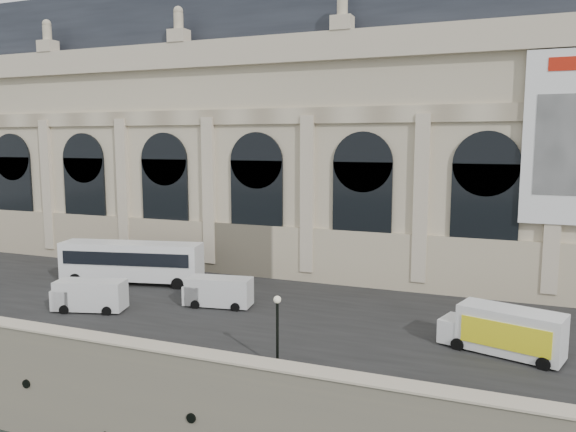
{
  "coord_description": "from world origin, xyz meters",
  "views": [
    {
      "loc": [
        17.71,
        -25.25,
        18.82
      ],
      "look_at": [
        -0.94,
        22.0,
        11.98
      ],
      "focal_mm": 35.0,
      "sensor_mm": 36.0,
      "label": 1
    }
  ],
  "objects_px": {
    "van_b": "(87,295)",
    "van_c": "(215,292)",
    "bus_left": "(131,261)",
    "lamp_right": "(277,332)",
    "box_truck": "(503,331)"
  },
  "relations": [
    {
      "from": "lamp_right",
      "to": "van_c",
      "type": "bearing_deg",
      "value": 134.5
    },
    {
      "from": "van_c",
      "to": "van_b",
      "type": "bearing_deg",
      "value": -151.56
    },
    {
      "from": "bus_left",
      "to": "van_b",
      "type": "distance_m",
      "value": 8.32
    },
    {
      "from": "bus_left",
      "to": "box_truck",
      "type": "height_order",
      "value": "bus_left"
    },
    {
      "from": "bus_left",
      "to": "lamp_right",
      "type": "height_order",
      "value": "lamp_right"
    },
    {
      "from": "van_c",
      "to": "lamp_right",
      "type": "relative_size",
      "value": 1.29
    },
    {
      "from": "bus_left",
      "to": "van_b",
      "type": "relative_size",
      "value": 2.3
    },
    {
      "from": "bus_left",
      "to": "lamp_right",
      "type": "xyz_separation_m",
      "value": [
        19.49,
        -12.68,
        -0.01
      ]
    },
    {
      "from": "bus_left",
      "to": "lamp_right",
      "type": "distance_m",
      "value": 23.25
    },
    {
      "from": "bus_left",
      "to": "box_truck",
      "type": "bearing_deg",
      "value": -10.37
    },
    {
      "from": "van_b",
      "to": "van_c",
      "type": "relative_size",
      "value": 1.04
    },
    {
      "from": "van_b",
      "to": "box_truck",
      "type": "height_order",
      "value": "box_truck"
    },
    {
      "from": "bus_left",
      "to": "van_b",
      "type": "xyz_separation_m",
      "value": [
        1.94,
        -8.04,
        -0.9
      ]
    },
    {
      "from": "van_c",
      "to": "box_truck",
      "type": "distance_m",
      "value": 21.05
    },
    {
      "from": "van_b",
      "to": "van_c",
      "type": "distance_m",
      "value": 9.64
    }
  ]
}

